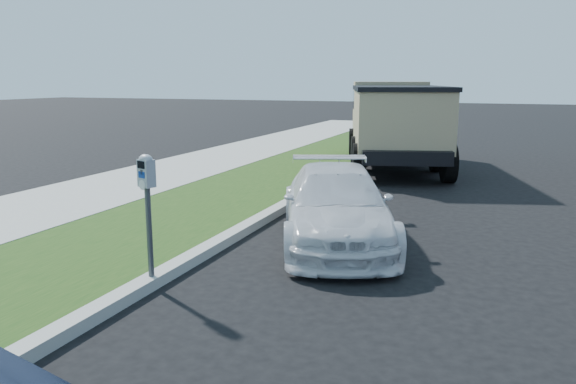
% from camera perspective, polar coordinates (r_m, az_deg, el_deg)
% --- Properties ---
extents(ground, '(120.00, 120.00, 0.00)m').
position_cam_1_polar(ground, '(7.22, 7.63, -10.08)').
color(ground, black).
rests_on(ground, ground).
extents(streetside, '(6.12, 50.00, 0.15)m').
position_cam_1_polar(streetside, '(11.40, -18.02, -2.17)').
color(streetside, '#98988F').
rests_on(streetside, ground).
extents(parking_meter, '(0.25, 0.21, 1.58)m').
position_cam_1_polar(parking_meter, '(7.19, -14.12, 0.30)').
color(parking_meter, '#3F4247').
rests_on(parking_meter, ground).
extents(white_wagon, '(3.06, 4.51, 1.21)m').
position_cam_1_polar(white_wagon, '(9.28, 4.96, -1.26)').
color(white_wagon, silver).
rests_on(white_wagon, ground).
extents(dump_truck, '(4.13, 6.91, 2.55)m').
position_cam_1_polar(dump_truck, '(17.37, 10.78, 7.25)').
color(dump_truck, black).
rests_on(dump_truck, ground).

